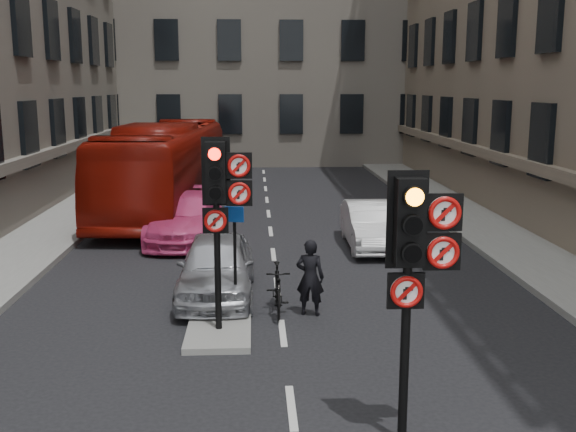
{
  "coord_description": "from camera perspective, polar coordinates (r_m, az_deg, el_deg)",
  "views": [
    {
      "loc": [
        -0.51,
        -7.05,
        4.61
      ],
      "look_at": [
        0.01,
        3.24,
        2.6
      ],
      "focal_mm": 42.0,
      "sensor_mm": 36.0,
      "label": 1
    }
  ],
  "objects": [
    {
      "name": "pavement_left",
      "position": [
        20.7,
        -21.7,
        -2.4
      ],
      "size": [
        3.0,
        50.0,
        0.16
      ],
      "primitive_type": "cube",
      "color": "gray",
      "rests_on": "ground"
    },
    {
      "name": "signal_far",
      "position": [
        12.21,
        -5.71,
        2.0
      ],
      "size": [
        0.91,
        0.4,
        3.58
      ],
      "color": "black",
      "rests_on": "centre_island"
    },
    {
      "name": "pavement_right",
      "position": [
        21.05,
        18.67,
        -1.98
      ],
      "size": [
        3.0,
        50.0,
        0.16
      ],
      "primitive_type": "cube",
      "color": "gray",
      "rests_on": "ground"
    },
    {
      "name": "car_pink",
      "position": [
        20.46,
        -8.66,
        -0.12
      ],
      "size": [
        2.2,
        4.88,
        1.39
      ],
      "primitive_type": "imported",
      "rotation": [
        0.0,
        0.0,
        -0.05
      ],
      "color": "#DE4181",
      "rests_on": "ground"
    },
    {
      "name": "motorcyclist",
      "position": [
        13.66,
        1.88,
        -5.22
      ],
      "size": [
        0.65,
        0.5,
        1.58
      ],
      "primitive_type": "imported",
      "rotation": [
        0.0,
        0.0,
        2.9
      ],
      "color": "black",
      "rests_on": "ground"
    },
    {
      "name": "car_silver",
      "position": [
        14.93,
        -6.07,
        -4.25
      ],
      "size": [
        1.66,
        4.06,
        1.38
      ],
      "primitive_type": "imported",
      "rotation": [
        0.0,
        0.0,
        -0.01
      ],
      "color": "#AFB0B7",
      "rests_on": "ground"
    },
    {
      "name": "centre_island",
      "position": [
        12.9,
        -5.87,
        -9.67
      ],
      "size": [
        1.2,
        2.0,
        0.12
      ],
      "primitive_type": "cube",
      "color": "gray",
      "rests_on": "ground"
    },
    {
      "name": "info_sign",
      "position": [
        13.15,
        -4.53,
        -2.5
      ],
      "size": [
        0.38,
        0.15,
        2.2
      ],
      "rotation": [
        0.0,
        0.0,
        -0.22
      ],
      "color": "black",
      "rests_on": "centre_island"
    },
    {
      "name": "motorcycle",
      "position": [
        13.87,
        -0.89,
        -6.21
      ],
      "size": [
        0.48,
        1.66,
        1.0
      ],
      "primitive_type": "imported",
      "rotation": [
        0.0,
        0.0,
        0.0
      ],
      "color": "black",
      "rests_on": "ground"
    },
    {
      "name": "car_white",
      "position": [
        19.52,
        7.03,
        -0.76
      ],
      "size": [
        1.43,
        3.94,
        1.29
      ],
      "primitive_type": "imported",
      "rotation": [
        0.0,
        0.0,
        -0.02
      ],
      "color": "silver",
      "rests_on": "ground"
    },
    {
      "name": "bus_red",
      "position": [
        24.94,
        -10.31,
        4.02
      ],
      "size": [
        3.65,
        11.91,
        3.27
      ],
      "primitive_type": "imported",
      "rotation": [
        0.0,
        0.0,
        -0.08
      ],
      "color": "maroon",
      "rests_on": "ground"
    },
    {
      "name": "signal_near",
      "position": [
        8.53,
        10.72,
        -2.91
      ],
      "size": [
        0.91,
        0.4,
        3.58
      ],
      "color": "black",
      "rests_on": "ground"
    }
  ]
}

